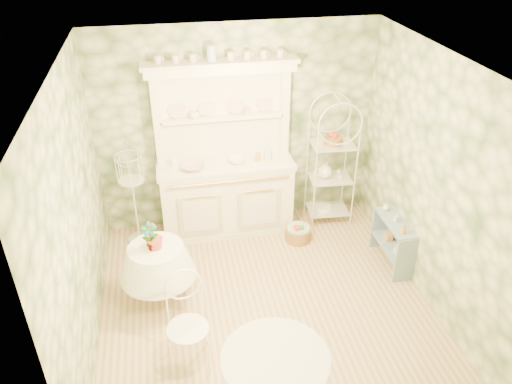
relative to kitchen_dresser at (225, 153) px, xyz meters
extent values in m
plane|color=tan|center=(0.20, -1.52, -1.15)|extent=(3.60, 3.60, 0.00)
plane|color=white|center=(0.20, -1.52, 1.56)|extent=(3.60, 3.60, 0.00)
plane|color=beige|center=(-1.60, -1.52, 0.21)|extent=(3.60, 3.60, 0.00)
plane|color=beige|center=(2.00, -1.52, 0.21)|extent=(3.60, 3.60, 0.00)
plane|color=beige|center=(0.20, 0.28, 0.21)|extent=(3.60, 3.60, 0.00)
plane|color=beige|center=(0.20, -3.32, 0.21)|extent=(3.60, 3.60, 0.00)
cube|color=white|center=(0.00, 0.00, 0.00)|extent=(1.87, 0.61, 2.29)
cube|color=white|center=(1.42, -0.03, -0.24)|extent=(0.59, 0.44, 1.81)
cube|color=#7590A5|center=(1.88, -1.13, -0.87)|extent=(0.28, 0.66, 0.56)
cylinder|color=white|center=(-0.94, -1.23, -0.77)|extent=(0.88, 0.88, 0.76)
cube|color=white|center=(-0.69, -2.21, -0.74)|extent=(0.43, 0.43, 0.82)
cube|color=white|center=(-1.19, -0.05, -0.41)|extent=(0.38, 0.38, 1.46)
cylinder|color=olive|center=(0.88, -0.45, -1.05)|extent=(0.34, 0.34, 0.19)
cylinder|color=white|center=(0.14, -2.33, -1.14)|extent=(1.42, 1.42, 0.01)
imported|color=white|center=(-0.42, -0.09, -0.13)|extent=(0.34, 0.34, 0.07)
imported|color=white|center=(0.15, -0.01, -0.13)|extent=(0.28, 0.28, 0.07)
imported|color=white|center=(-0.34, 0.16, 0.47)|extent=(0.15, 0.15, 0.09)
imported|color=white|center=(0.32, 0.16, 0.47)|extent=(0.11, 0.11, 0.09)
imported|color=#3F7238|center=(-0.98, -1.27, -0.30)|extent=(0.19, 0.15, 0.33)
imported|color=#BE8C3B|center=(1.85, -1.36, -0.46)|extent=(0.08, 0.08, 0.15)
imported|color=#A4B8D9|center=(1.88, -1.12, -0.49)|extent=(0.06, 0.06, 0.10)
imported|color=silver|center=(1.86, -0.87, -0.50)|extent=(0.09, 0.09, 0.10)
camera|label=1|loc=(-0.70, -5.63, 2.80)|focal=35.00mm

